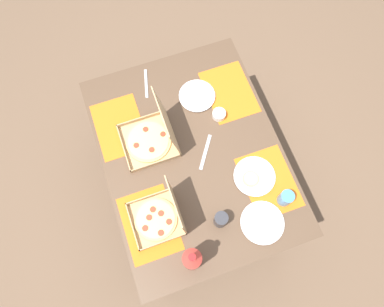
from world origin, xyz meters
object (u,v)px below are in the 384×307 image
pizza_box_center (160,216)px  cup_clear_left (221,220)px  pizza_box_corner_left (152,137)px  plate_far_left (197,96)px  cup_red (286,198)px  soda_bottle (192,260)px  condiment_bowl (219,114)px  plate_near_left (254,177)px  plate_far_right (262,223)px

pizza_box_center → cup_clear_left: bearing=67.2°
pizza_box_center → pizza_box_corner_left: size_ratio=0.90×
plate_far_left → cup_red: bearing=16.8°
soda_bottle → condiment_bowl: soda_bottle is taller
plate_near_left → condiment_bowl: bearing=-173.4°
pizza_box_corner_left → plate_near_left: (0.38, 0.44, -0.04)m
plate_far_right → cup_clear_left: 0.22m
soda_bottle → plate_near_left: bearing=123.0°
condiment_bowl → plate_far_left: bearing=-154.5°
plate_near_left → soda_bottle: (0.29, -0.45, 0.12)m
pizza_box_center → pizza_box_corner_left: (-0.42, 0.09, 0.00)m
plate_far_left → cup_clear_left: 0.73m
plate_near_left → cup_red: 0.20m
pizza_box_corner_left → soda_bottle: soda_bottle is taller
plate_far_right → cup_clear_left: size_ratio=2.09×
condiment_bowl → soda_bottle: bearing=-30.4°
pizza_box_center → condiment_bowl: pizza_box_center is taller
plate_near_left → cup_clear_left: 0.30m
soda_bottle → cup_clear_left: 0.25m
pizza_box_center → pizza_box_corner_left: pizza_box_corner_left is taller
plate_near_left → plate_far_right: size_ratio=0.99×
soda_bottle → cup_clear_left: size_ratio=3.01×
condiment_bowl → plate_far_right: bearing=-0.8°
plate_near_left → cup_clear_left: bearing=-58.1°
plate_far_left → condiment_bowl: condiment_bowl is taller
pizza_box_center → plate_near_left: size_ratio=1.28×
pizza_box_corner_left → plate_far_left: (-0.18, 0.32, -0.04)m
pizza_box_center → plate_near_left: 0.54m
plate_far_left → condiment_bowl: 0.17m
cup_red → plate_far_left: bearing=-163.2°
plate_near_left → plate_far_left: bearing=-167.7°
cup_red → condiment_bowl: size_ratio=1.34×
pizza_box_center → condiment_bowl: bearing=132.1°
pizza_box_corner_left → soda_bottle: size_ratio=0.99×
pizza_box_center → cup_red: 0.64m
pizza_box_corner_left → condiment_bowl: (-0.02, 0.40, -0.03)m
soda_bottle → plate_far_right: bearing=98.0°
plate_far_left → cup_clear_left: (0.72, -0.13, 0.05)m
plate_far_left → condiment_bowl: (0.16, 0.08, 0.01)m
pizza_box_corner_left → plate_far_right: bearing=32.0°
pizza_box_corner_left → plate_far_left: bearing=118.7°
plate_near_left → plate_far_left: size_ratio=1.06×
pizza_box_center → plate_near_left: pizza_box_center is taller
cup_clear_left → condiment_bowl: 0.60m
plate_far_left → cup_red: cup_red is taller
plate_near_left → cup_red: size_ratio=2.20×
plate_near_left → plate_far_right: plate_near_left is taller
pizza_box_corner_left → plate_far_left: 0.37m
soda_bottle → plate_far_left: bearing=158.7°
plate_near_left → cup_clear_left: (0.16, -0.25, 0.04)m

